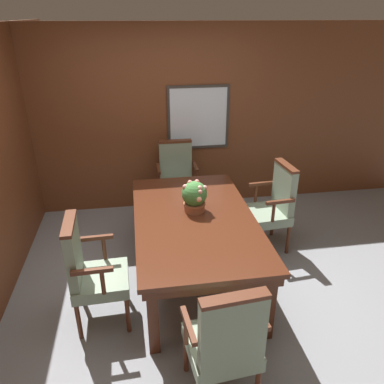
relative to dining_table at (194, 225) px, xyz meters
name	(u,v)px	position (x,y,z in m)	size (l,w,h in m)	color
ground_plane	(183,289)	(-0.15, -0.18, -0.64)	(14.00, 14.00, 0.00)	gray
wall_back	(163,121)	(-0.14, 1.76, 0.59)	(7.20, 0.08, 2.45)	brown
dining_table	(194,225)	(0.00, 0.00, 0.00)	(1.17, 2.00, 0.72)	#4C2314
chair_head_near	(226,341)	(-0.02, -1.39, -0.08)	(0.55, 0.51, 1.03)	#562B19
chair_right_far	(273,204)	(0.99, 0.45, -0.08)	(0.51, 0.55, 1.03)	#562B19
chair_head_far	(177,177)	(-0.01, 1.40, -0.08)	(0.52, 0.48, 1.03)	#562B19
chair_left_near	(90,269)	(-0.98, -0.46, -0.08)	(0.49, 0.53, 1.03)	#562B19
potted_plant	(194,196)	(0.02, 0.13, 0.25)	(0.25, 0.27, 0.33)	#9E5638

